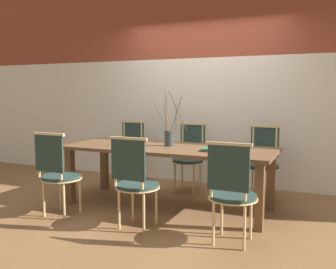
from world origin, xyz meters
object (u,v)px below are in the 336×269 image
(book_stack, at_px, (211,150))
(vase_centerpiece, at_px, (169,136))
(chair_near_center, at_px, (232,190))
(chair_far_center, at_px, (262,160))
(dining_table, at_px, (168,154))

(book_stack, bearing_deg, vase_centerpiece, 161.37)
(chair_near_center, distance_m, book_stack, 0.86)
(chair_far_center, height_order, book_stack, chair_far_center)
(book_stack, bearing_deg, dining_table, 167.33)
(dining_table, bearing_deg, book_stack, -12.67)
(chair_far_center, bearing_deg, vase_centerpiece, 37.12)
(chair_near_center, bearing_deg, dining_table, 140.24)
(dining_table, height_order, chair_far_center, chair_far_center)
(vase_centerpiece, bearing_deg, book_stack, -18.63)
(dining_table, distance_m, chair_near_center, 1.32)
(dining_table, distance_m, vase_centerpiece, 0.22)
(chair_far_center, bearing_deg, chair_near_center, 90.24)
(chair_near_center, bearing_deg, book_stack, 121.02)
(book_stack, bearing_deg, chair_far_center, 66.66)
(chair_near_center, relative_size, vase_centerpiece, 1.36)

